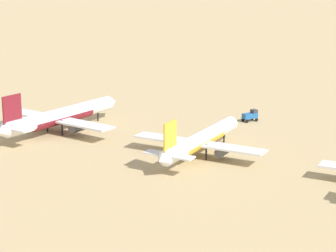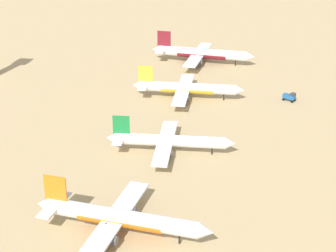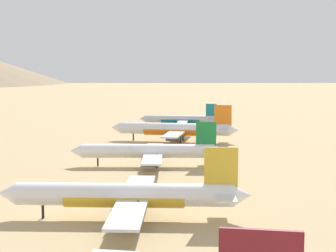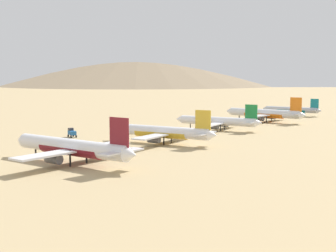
# 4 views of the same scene
# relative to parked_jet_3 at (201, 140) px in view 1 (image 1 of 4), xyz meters

# --- Properties ---
(parked_jet_3) EXTENTS (48.07, 38.99, 13.88)m
(parked_jet_3) POSITION_rel_parked_jet_3_xyz_m (0.00, 0.00, 0.00)
(parked_jet_3) COLOR white
(parked_jet_3) RESTS_ON ground
(parked_jet_4) EXTENTS (52.92, 43.08, 15.25)m
(parked_jet_4) POSITION_rel_parked_jet_3_xyz_m (0.40, 50.36, 0.46)
(parked_jet_4) COLOR white
(parked_jet_4) RESTS_ON ground
(service_truck) EXTENTS (5.70, 4.79, 3.90)m
(service_truck) POSITION_rel_parked_jet_3_xyz_m (43.70, 4.08, -2.54)
(service_truck) COLOR #1E5999
(service_truck) RESTS_ON ground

